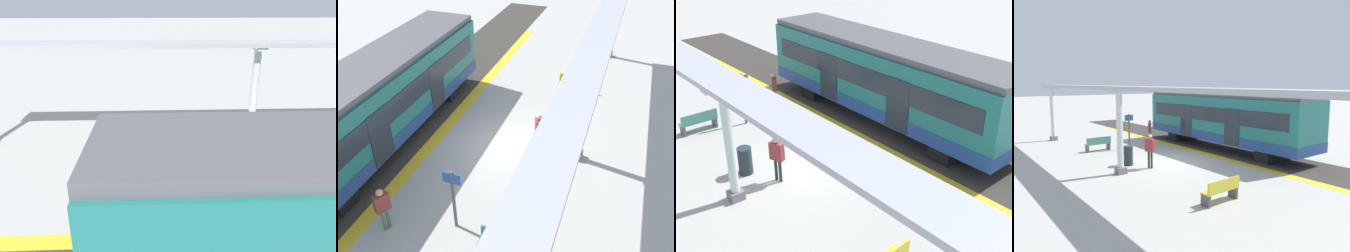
{
  "view_description": "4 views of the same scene",
  "coord_description": "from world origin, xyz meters",
  "views": [
    {
      "loc": [
        -9.24,
        4.03,
        5.45
      ],
      "look_at": [
        -0.31,
        3.67,
        1.89
      ],
      "focal_mm": 34.66,
      "sensor_mm": 36.0,
      "label": 1
    },
    {
      "loc": [
        4.03,
        -11.59,
        9.15
      ],
      "look_at": [
        0.26,
        -0.9,
        1.6
      ],
      "focal_mm": 40.41,
      "sensor_mm": 36.0,
      "label": 2
    },
    {
      "loc": [
        7.43,
        10.85,
        8.0
      ],
      "look_at": [
        -0.49,
        1.54,
        2.0
      ],
      "focal_mm": 46.33,
      "sensor_mm": 36.0,
      "label": 3
    },
    {
      "loc": [
        9.07,
        13.04,
        4.11
      ],
      "look_at": [
        -0.7,
        0.21,
        1.9
      ],
      "focal_mm": 34.1,
      "sensor_mm": 36.0,
      "label": 4
    }
  ],
  "objects": [
    {
      "name": "trash_bin",
      "position": [
        1.79,
        -0.95,
        0.49
      ],
      "size": [
        0.48,
        0.48,
        0.97
      ],
      "primitive_type": "cylinder",
      "color": "#212E34",
      "rests_on": "ground"
    },
    {
      "name": "canopy_beam",
      "position": [
        2.77,
        0.15,
        3.87
      ],
      "size": [
        1.2,
        21.8,
        0.16
      ],
      "primitive_type": "cube",
      "color": "#A8AAB2",
      "rests_on": "canopy_pillar_nearest"
    },
    {
      "name": "bench_near_end",
      "position": [
        1.62,
        5.49,
        0.44
      ],
      "size": [
        1.51,
        0.49,
        0.86
      ],
      "color": "gold",
      "rests_on": "ground"
    },
    {
      "name": "ground_plane",
      "position": [
        0.0,
        0.0,
        0.0
      ],
      "size": [
        176.0,
        176.0,
        0.0
      ],
      "primitive_type": "plane",
      "color": "#ACAAA4"
    },
    {
      "name": "passenger_by_the_benches",
      "position": [
        1.2,
        0.18,
        1.03
      ],
      "size": [
        0.37,
        0.52,
        1.65
      ],
      "color": "#1C2927",
      "rests_on": "ground"
    },
    {
      "name": "tactile_edge_strip",
      "position": [
        -2.97,
        0.0,
        0.0
      ],
      "size": [
        0.52,
        26.97,
        0.01
      ],
      "primitive_type": "cube",
      "color": "gold",
      "rests_on": "ground"
    },
    {
      "name": "canopy_pillar_second",
      "position": [
        2.77,
        0.19,
        1.92
      ],
      "size": [
        1.1,
        0.44,
        3.79
      ],
      "color": "slate",
      "rests_on": "ground"
    }
  ]
}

